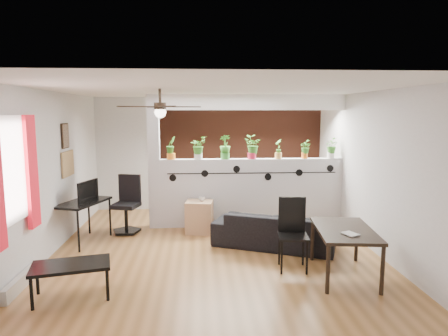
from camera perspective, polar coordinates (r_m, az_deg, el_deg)
room_shell at (r=6.33m, az=-1.42°, el=-0.75°), size 6.30×7.10×2.90m
partition_wall at (r=7.98m, az=3.95°, el=-3.50°), size 3.60×0.18×1.35m
ceiling_header at (r=7.82m, az=4.08°, el=9.35°), size 3.60×0.18×0.30m
pier_column at (r=7.86m, az=-9.95°, el=0.84°), size 0.22×0.20×2.60m
brick_panel at (r=9.33m, az=2.81°, el=2.06°), size 3.90×0.05×2.60m
vine_decal at (r=7.81m, az=4.07°, el=-0.72°), size 3.31×0.01×0.30m
window_assembly at (r=5.61m, az=-27.99°, el=-0.65°), size 0.09×1.30×1.55m
baseboard_heater at (r=5.96m, az=-26.93°, el=-14.26°), size 0.08×1.00×0.18m
corkboard at (r=7.63m, az=-21.42°, el=0.58°), size 0.03×0.60×0.45m
framed_art at (r=7.54m, az=-21.75°, el=4.30°), size 0.03×0.34×0.44m
ceiling_fan at (r=5.98m, az=-9.11°, el=8.40°), size 1.19×1.19×0.43m
potted_plant_0 at (r=7.80m, az=-7.59°, el=2.96°), size 0.30×0.29×0.45m
potted_plant_1 at (r=7.78m, az=-3.71°, el=2.99°), size 0.29×0.29×0.45m
potted_plant_2 at (r=7.80m, az=0.17°, el=3.12°), size 0.30×0.26×0.47m
potted_plant_3 at (r=7.85m, az=4.01°, el=3.10°), size 0.30×0.27×0.46m
potted_plant_4 at (r=7.94m, az=7.79°, el=2.82°), size 0.18×0.21×0.39m
potted_plant_5 at (r=8.06m, az=11.46°, el=2.72°), size 0.15×0.18×0.36m
potted_plant_6 at (r=8.21m, az=15.02°, el=2.86°), size 0.17×0.21×0.41m
sofa at (r=6.89m, az=7.17°, el=-8.78°), size 2.06×1.43×0.56m
cube_shelf at (r=7.61m, az=-3.54°, el=-6.96°), size 0.55×0.50×0.60m
cup at (r=7.53m, az=-3.18°, el=-4.42°), size 0.13×0.13×0.09m
computer_desk at (r=7.35m, az=-19.47°, el=-5.05°), size 0.84×1.13×0.73m
monitor at (r=7.46m, az=-19.22°, el=-3.57°), size 0.33×0.15×0.19m
office_chair at (r=7.77m, az=-13.65°, el=-5.56°), size 0.56×0.56×1.07m
dining_table at (r=5.80m, az=16.84°, el=-8.99°), size 0.88×1.31×0.67m
book at (r=5.47m, az=16.98°, el=-9.12°), size 0.22×0.25×0.02m
folding_chair at (r=5.94m, az=9.75°, el=-8.26°), size 0.46×0.46×1.03m
coffee_table at (r=5.35m, az=-21.02°, el=-13.12°), size 1.01×0.71×0.43m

